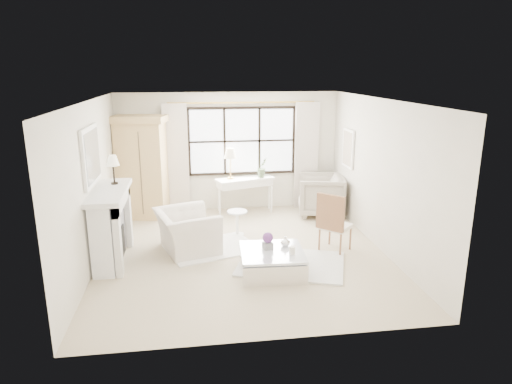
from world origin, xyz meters
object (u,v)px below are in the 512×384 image
console_table (245,195)px  coffee_table (272,262)px  armoire (142,167)px  club_armchair (187,231)px

console_table → coffee_table: 3.31m
armoire → coffee_table: armoire is taller
console_table → coffee_table: console_table is taller
console_table → club_armchair: console_table is taller
console_table → coffee_table: bearing=-106.7°
console_table → club_armchair: bearing=-138.8°
club_armchair → coffee_table: 1.79m
console_table → coffee_table: size_ratio=1.31×
armoire → club_armchair: armoire is taller
armoire → console_table: bearing=11.9°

